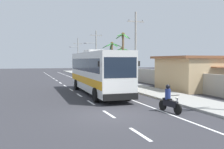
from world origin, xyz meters
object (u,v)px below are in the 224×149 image
coach_bus_foreground (97,71)px  palm_fourth (112,52)px  motorcycle_trailing (95,79)px  palm_second (122,55)px  palm_third (123,48)px  motorcycle_beside_bus (169,101)px  pedestrian_near_kerb (113,74)px  utility_pole_distant (78,54)px  utility_pole_mid (136,47)px  palm_nearest (95,55)px  utility_pole_far (96,52)px

coach_bus_foreground → palm_fourth: bearing=67.9°
motorcycle_trailing → palm_second: 11.96m
palm_third → coach_bus_foreground: bearing=-118.6°
coach_bus_foreground → motorcycle_trailing: coach_bus_foreground is taller
palm_second → motorcycle_beside_bus: bearing=-105.6°
pedestrian_near_kerb → palm_second: (3.68, 6.15, 2.71)m
utility_pole_distant → palm_third: bearing=-86.7°
palm_third → palm_fourth: bearing=87.6°
palm_second → utility_pole_mid: bearing=-103.4°
utility_pole_mid → palm_third: bearing=78.1°
motorcycle_beside_bus → palm_nearest: palm_nearest is taller
pedestrian_near_kerb → palm_fourth: bearing=-14.9°
motorcycle_beside_bus → utility_pole_distant: bearing=84.4°
utility_pole_distant → palm_nearest: (0.91, -13.68, -0.59)m
motorcycle_trailing → palm_third: palm_third is taller
utility_pole_mid → palm_nearest: size_ratio=1.69×
utility_pole_far → palm_nearest: size_ratio=1.64×
pedestrian_near_kerb → utility_pole_distant: bearing=0.7°
motorcycle_beside_bus → utility_pole_far: size_ratio=0.23×
utility_pole_distant → palm_third: 27.82m
utility_pole_distant → motorcycle_beside_bus: bearing=-95.6°
utility_pole_mid → palm_nearest: bearing=87.1°
coach_bus_foreground → utility_pole_distant: utility_pole_distant is taller
utility_pole_far → palm_third: size_ratio=1.17×
utility_pole_distant → palm_nearest: bearing=-86.2°
palm_third → motorcycle_trailing: bearing=-134.3°
motorcycle_beside_bus → palm_third: bearing=74.7°
palm_third → utility_pole_distant: bearing=93.3°
motorcycle_beside_bus → palm_second: size_ratio=0.38×
coach_bus_foreground → motorcycle_trailing: 9.53m
pedestrian_near_kerb → utility_pole_mid: 6.57m
palm_nearest → palm_second: (1.58, -11.51, -0.28)m
motorcycle_beside_bus → palm_third: palm_third is taller
palm_second → pedestrian_near_kerb: bearing=-120.9°
pedestrian_near_kerb → palm_third: palm_third is taller
utility_pole_far → palm_second: (2.71, -6.80, -0.84)m
utility_pole_distant → pedestrian_near_kerb: bearing=-92.2°
utility_pole_mid → utility_pole_far: size_ratio=1.03×
utility_pole_far → palm_fourth: (2.09, -3.37, -0.25)m
pedestrian_near_kerb → utility_pole_mid: utility_pole_mid is taller
motorcycle_beside_bus → palm_fourth: (6.96, 30.55, 3.67)m
utility_pole_far → utility_pole_distant: 18.39m
palm_third → palm_fourth: 6.04m
pedestrian_near_kerb → motorcycle_beside_bus: bearing=172.4°
motorcycle_trailing → palm_nearest: size_ratio=0.38×
utility_pole_distant → palm_nearest: 13.72m
motorcycle_trailing → palm_third: size_ratio=0.27×
coach_bus_foreground → palm_nearest: palm_nearest is taller
pedestrian_near_kerb → palm_fourth: 10.59m
palm_nearest → palm_third: 14.14m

